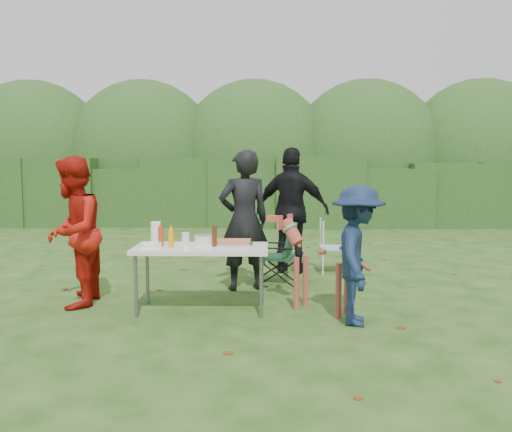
{
  "coord_description": "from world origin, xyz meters",
  "views": [
    {
      "loc": [
        0.42,
        -6.03,
        1.72
      ],
      "look_at": [
        0.26,
        0.78,
        1.0
      ],
      "focal_mm": 38.0,
      "sensor_mm": 36.0,
      "label": 1
    }
  ],
  "objects_px": {
    "folding_table": "(201,251)",
    "paper_towel_roll": "(156,233)",
    "person_black_puffy": "(292,210)",
    "dog": "(322,266)",
    "person_cook": "(244,220)",
    "child": "(358,255)",
    "mustard_bottle": "(171,238)",
    "person_red_jacket": "(73,232)",
    "lawn_chair": "(335,245)",
    "ketchup_bottle": "(161,237)",
    "camping_chair": "(276,253)",
    "beer_bottle": "(214,236)"
  },
  "relations": [
    {
      "from": "dog",
      "to": "person_red_jacket",
      "type": "bearing_deg",
      "value": 33.35
    },
    {
      "from": "person_cook",
      "to": "paper_towel_roll",
      "type": "height_order",
      "value": "person_cook"
    },
    {
      "from": "child",
      "to": "camping_chair",
      "type": "xyz_separation_m",
      "value": [
        -0.82,
        1.82,
        -0.3
      ]
    },
    {
      "from": "folding_table",
      "to": "mustard_bottle",
      "type": "xyz_separation_m",
      "value": [
        -0.32,
        -0.08,
        0.15
      ]
    },
    {
      "from": "lawn_chair",
      "to": "paper_towel_roll",
      "type": "xyz_separation_m",
      "value": [
        -2.31,
        -1.98,
        0.45
      ]
    },
    {
      "from": "person_red_jacket",
      "to": "dog",
      "type": "xyz_separation_m",
      "value": [
        2.87,
        -0.18,
        -0.35
      ]
    },
    {
      "from": "person_black_puffy",
      "to": "paper_towel_roll",
      "type": "relative_size",
      "value": 7.29
    },
    {
      "from": "camping_chair",
      "to": "lawn_chair",
      "type": "distance_m",
      "value": 1.17
    },
    {
      "from": "person_black_puffy",
      "to": "dog",
      "type": "distance_m",
      "value": 2.18
    },
    {
      "from": "child",
      "to": "paper_towel_roll",
      "type": "relative_size",
      "value": 5.6
    },
    {
      "from": "folding_table",
      "to": "paper_towel_roll",
      "type": "distance_m",
      "value": 0.59
    },
    {
      "from": "lawn_chair",
      "to": "mustard_bottle",
      "type": "distance_m",
      "value": 3.07
    },
    {
      "from": "person_red_jacket",
      "to": "person_black_puffy",
      "type": "xyz_separation_m",
      "value": [
        2.63,
        1.95,
        0.07
      ]
    },
    {
      "from": "dog",
      "to": "paper_towel_roll",
      "type": "distance_m",
      "value": 1.93
    },
    {
      "from": "person_red_jacket",
      "to": "child",
      "type": "height_order",
      "value": "person_red_jacket"
    },
    {
      "from": "child",
      "to": "paper_towel_roll",
      "type": "distance_m",
      "value": 2.31
    },
    {
      "from": "child",
      "to": "dog",
      "type": "xyz_separation_m",
      "value": [
        -0.33,
        0.44,
        -0.21
      ]
    },
    {
      "from": "person_cook",
      "to": "child",
      "type": "bearing_deg",
      "value": 112.94
    },
    {
      "from": "person_black_puffy",
      "to": "camping_chair",
      "type": "xyz_separation_m",
      "value": [
        -0.25,
        -0.74,
        -0.52
      ]
    },
    {
      "from": "person_cook",
      "to": "lawn_chair",
      "type": "distance_m",
      "value": 1.8
    },
    {
      "from": "person_cook",
      "to": "person_black_puffy",
      "type": "relative_size",
      "value": 0.97
    },
    {
      "from": "person_red_jacket",
      "to": "dog",
      "type": "height_order",
      "value": "person_red_jacket"
    },
    {
      "from": "person_black_puffy",
      "to": "child",
      "type": "relative_size",
      "value": 1.3
    },
    {
      "from": "camping_chair",
      "to": "mustard_bottle",
      "type": "bearing_deg",
      "value": 64.17
    },
    {
      "from": "folding_table",
      "to": "camping_chair",
      "type": "relative_size",
      "value": 1.77
    },
    {
      "from": "beer_bottle",
      "to": "mustard_bottle",
      "type": "bearing_deg",
      "value": -171.33
    },
    {
      "from": "folding_table",
      "to": "child",
      "type": "relative_size",
      "value": 1.03
    },
    {
      "from": "person_black_puffy",
      "to": "mustard_bottle",
      "type": "height_order",
      "value": "person_black_puffy"
    },
    {
      "from": "person_cook",
      "to": "child",
      "type": "xyz_separation_m",
      "value": [
        1.25,
        -1.48,
        -0.19
      ]
    },
    {
      "from": "lawn_chair",
      "to": "paper_towel_roll",
      "type": "relative_size",
      "value": 3.22
    },
    {
      "from": "beer_bottle",
      "to": "dog",
      "type": "bearing_deg",
      "value": -0.03
    },
    {
      "from": "ketchup_bottle",
      "to": "person_black_puffy",
      "type": "bearing_deg",
      "value": 53.67
    },
    {
      "from": "person_red_jacket",
      "to": "lawn_chair",
      "type": "bearing_deg",
      "value": 115.92
    },
    {
      "from": "ketchup_bottle",
      "to": "child",
      "type": "bearing_deg",
      "value": -11.67
    },
    {
      "from": "paper_towel_roll",
      "to": "person_cook",
      "type": "bearing_deg",
      "value": 42.06
    },
    {
      "from": "person_cook",
      "to": "mustard_bottle",
      "type": "bearing_deg",
      "value": 38.19
    },
    {
      "from": "dog",
      "to": "lawn_chair",
      "type": "distance_m",
      "value": 2.17
    },
    {
      "from": "dog",
      "to": "beer_bottle",
      "type": "xyz_separation_m",
      "value": [
        -1.2,
        0.0,
        0.34
      ]
    },
    {
      "from": "folding_table",
      "to": "child",
      "type": "bearing_deg",
      "value": -14.99
    },
    {
      "from": "mustard_bottle",
      "to": "beer_bottle",
      "type": "distance_m",
      "value": 0.48
    },
    {
      "from": "child",
      "to": "dog",
      "type": "bearing_deg",
      "value": 45.67
    },
    {
      "from": "person_cook",
      "to": "mustard_bottle",
      "type": "relative_size",
      "value": 9.19
    },
    {
      "from": "folding_table",
      "to": "ketchup_bottle",
      "type": "distance_m",
      "value": 0.48
    },
    {
      "from": "folding_table",
      "to": "child",
      "type": "height_order",
      "value": "child"
    },
    {
      "from": "person_black_puffy",
      "to": "child",
      "type": "distance_m",
      "value": 2.64
    },
    {
      "from": "child",
      "to": "mustard_bottle",
      "type": "height_order",
      "value": "child"
    },
    {
      "from": "child",
      "to": "camping_chair",
      "type": "relative_size",
      "value": 1.72
    },
    {
      "from": "folding_table",
      "to": "person_cook",
      "type": "relative_size",
      "value": 0.82
    },
    {
      "from": "folding_table",
      "to": "lawn_chair",
      "type": "height_order",
      "value": "lawn_chair"
    },
    {
      "from": "person_cook",
      "to": "lawn_chair",
      "type": "xyz_separation_m",
      "value": [
        1.33,
        1.1,
        -0.5
      ]
    }
  ]
}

